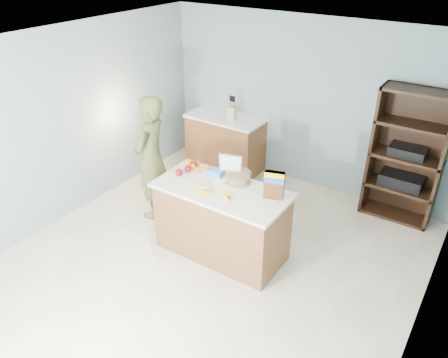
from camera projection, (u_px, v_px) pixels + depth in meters
The scene contains 15 objects.
floor at pixel (208, 264), 5.17m from camera, with size 4.50×5.00×0.02m, color beige.
walls at pixel (205, 137), 4.37m from camera, with size 4.52×5.02×2.51m.
counter_peninsula at pixel (222, 224), 5.19m from camera, with size 1.56×0.76×0.90m.
back_cabinet at pixel (225, 142), 7.13m from camera, with size 1.24×0.62×0.90m.
shelving_unit at pixel (407, 158), 5.71m from camera, with size 0.90×0.40×1.80m.
person at pixel (151, 158), 5.74m from camera, with size 0.62×0.41×1.70m, color #52572C.
knife_block at pixel (232, 113), 6.72m from camera, with size 0.12×0.10×0.31m.
envelopes at pixel (227, 184), 5.03m from camera, with size 0.39×0.24×0.00m.
bananas at pixel (215, 193), 4.83m from camera, with size 0.52×0.28×0.04m.
apples at pixel (187, 169), 5.28m from camera, with size 0.12×0.34×0.09m.
oranges at pixel (196, 166), 5.37m from camera, with size 0.33×0.21×0.07m.
blue_carton at pixel (216, 173), 5.20m from camera, with size 0.18×0.12×0.08m, color blue.
salad_bowl at pixel (238, 178), 5.05m from camera, with size 0.30×0.30×0.13m.
tv at pixel (231, 164), 5.13m from camera, with size 0.28×0.12×0.28m.
cereal_box at pixel (274, 183), 4.68m from camera, with size 0.23×0.14×0.32m.
Camera 1 is at (2.38, -3.24, 3.42)m, focal length 35.00 mm.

